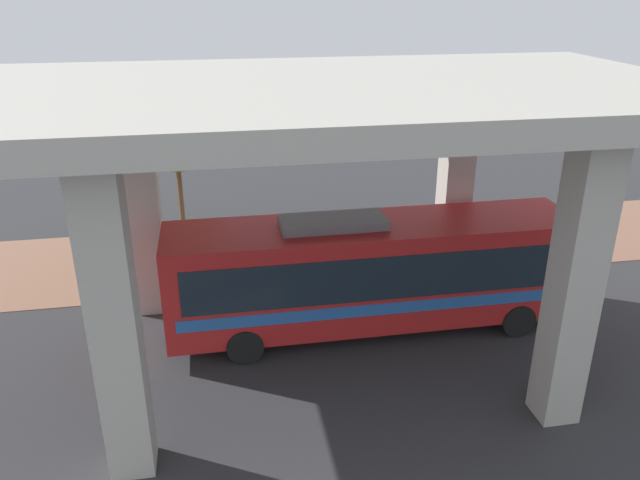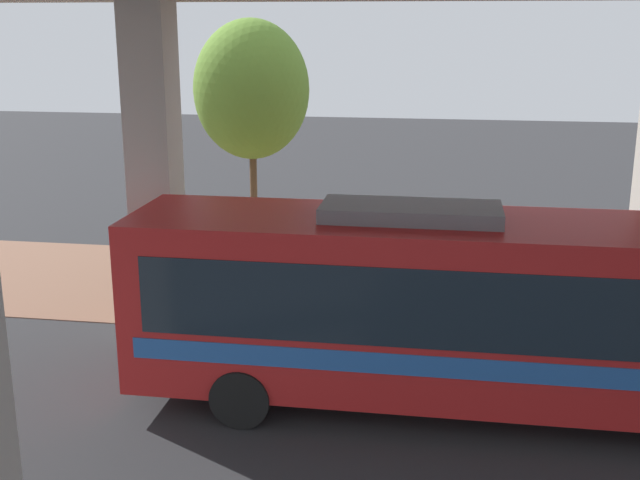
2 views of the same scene
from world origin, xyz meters
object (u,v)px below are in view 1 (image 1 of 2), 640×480
object	(u,v)px
planter_middle	(354,243)
bus	(372,269)
planter_back	(254,245)
street_tree_near	(174,124)
fire_hydrant	(131,271)
planter_front	(216,257)

from	to	relation	value
planter_middle	bus	bearing A→B (deg)	-6.90
bus	planter_back	xyz separation A→B (m)	(-4.84, -3.03, -1.08)
planter_back	street_tree_near	bearing A→B (deg)	-133.33
fire_hydrant	planter_middle	bearing A→B (deg)	93.31
planter_front	planter_back	bearing A→B (deg)	121.77
fire_hydrant	street_tree_near	world-z (taller)	street_tree_near
planter_front	planter_back	distance (m)	1.60
bus	planter_middle	xyz separation A→B (m)	(-4.65, 0.56, -1.19)
planter_middle	street_tree_near	world-z (taller)	street_tree_near
street_tree_near	planter_middle	bearing A→B (deg)	67.18
planter_middle	fire_hydrant	bearing A→B (deg)	-86.69
planter_back	street_tree_near	xyz separation A→B (m)	(-2.38, -2.52, 3.91)
bus	planter_front	size ratio (longest dim) A/B	6.59
planter_front	planter_middle	distance (m)	5.00
bus	fire_hydrant	bearing A→B (deg)	-120.11
fire_hydrant	planter_back	xyz separation A→B (m)	(-0.64, 4.21, 0.35)
fire_hydrant	planter_back	distance (m)	4.27
fire_hydrant	planter_middle	size ratio (longest dim) A/B	0.67
bus	street_tree_near	xyz separation A→B (m)	(-7.22, -5.55, 2.83)
planter_front	street_tree_near	world-z (taller)	street_tree_near
bus	planter_back	bearing A→B (deg)	-147.97
bus	street_tree_near	bearing A→B (deg)	-142.44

